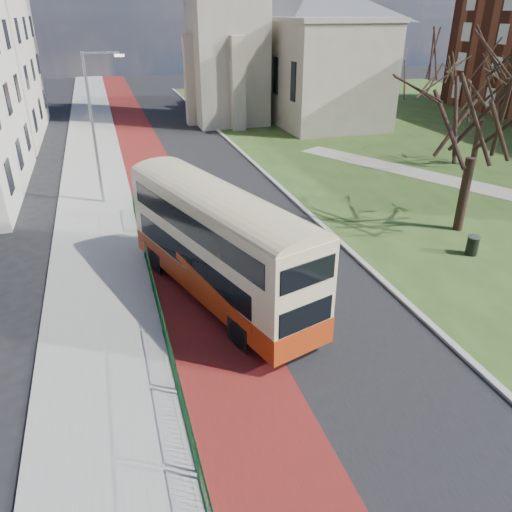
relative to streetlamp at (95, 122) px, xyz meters
name	(u,v)px	position (x,y,z in m)	size (l,w,h in m)	color
ground	(285,395)	(4.35, -18.00, -4.59)	(160.00, 160.00, 0.00)	black
road_carriageway	(200,183)	(5.85, 2.00, -4.59)	(9.00, 120.00, 0.01)	black
bus_lane	(157,187)	(3.15, 2.00, -4.59)	(3.40, 120.00, 0.01)	#591414
pavement_west	(94,192)	(-0.65, 2.00, -4.53)	(4.00, 120.00, 0.12)	gray
kerb_west	(128,189)	(1.35, 2.00, -4.53)	(0.25, 120.00, 0.13)	#999993
kerb_east	(259,168)	(10.45, 4.00, -4.53)	(0.25, 80.00, 0.13)	#999993
grass_green	(495,148)	(30.35, 4.00, -4.57)	(40.00, 80.00, 0.04)	#2C4A1A
pedestrian_railing	(162,322)	(1.40, -14.00, -4.04)	(0.07, 24.00, 1.12)	#0C3618
streetlamp	(95,122)	(0.00, 0.00, 0.00)	(2.13, 0.18, 8.00)	gray
bus	(218,241)	(3.82, -12.13, -2.19)	(5.29, 10.33, 4.22)	#9B2E0E
winter_tree_near	(483,95)	(16.80, -9.24, 1.97)	(7.45, 7.45, 9.42)	black
winter_tree_far	(488,84)	(25.28, 0.33, 0.96)	(5.97, 5.97, 7.96)	black
litter_bin	(472,245)	(15.55, -11.86, -4.10)	(0.70, 0.70, 0.90)	black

